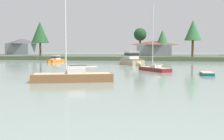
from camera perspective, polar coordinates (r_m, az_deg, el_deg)
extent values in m
cube|color=#4C563D|center=(99.78, 2.31, 2.74)|extent=(219.88, 41.17, 1.15)
cube|color=orange|center=(71.48, -11.50, 1.69)|extent=(2.79, 5.76, 1.16)
cone|color=orange|center=(69.19, -12.75, 1.58)|extent=(1.84, 1.82, 1.57)
cube|color=silver|center=(71.46, -11.50, 2.13)|extent=(2.88, 5.88, 0.05)
cube|color=silver|center=(71.47, -11.49, 2.55)|extent=(1.74, 2.13, 1.00)
cube|color=#19232D|center=(71.47, -11.49, 2.63)|extent=(1.77, 2.17, 0.36)
cube|color=beige|center=(71.46, -11.50, 2.98)|extent=(2.00, 2.39, 0.06)
cylinder|color=silver|center=(71.45, -11.50, 3.30)|extent=(0.03, 0.03, 0.75)
cube|color=brown|center=(28.97, -8.16, -2.13)|extent=(8.58, 4.90, 1.41)
cube|color=#CCB78E|center=(28.90, -8.17, -0.71)|extent=(8.02, 4.47, 0.04)
cube|color=silver|center=(28.88, -7.36, -0.17)|extent=(2.21, 2.01, 0.50)
cylinder|color=silver|center=(28.95, -9.62, 10.32)|extent=(0.17, 0.17, 11.10)
cylinder|color=silver|center=(28.87, -6.22, 0.53)|extent=(3.17, 1.19, 0.13)
cylinder|color=silver|center=(28.86, -6.22, 0.63)|extent=(2.86, 1.09, 0.14)
cylinder|color=#999999|center=(29.03, -12.94, 10.21)|extent=(3.15, 1.09, 11.05)
cube|color=tan|center=(60.55, 4.01, 1.41)|extent=(6.25, 8.46, 1.97)
cone|color=tan|center=(56.79, 5.54, 1.21)|extent=(3.23, 3.16, 2.43)
cube|color=black|center=(60.50, 4.02, 2.32)|extent=(6.42, 8.65, 0.05)
cube|color=silver|center=(60.37, 4.06, 3.09)|extent=(3.37, 3.75, 1.57)
cube|color=#19232D|center=(60.37, 4.06, 3.24)|extent=(3.44, 3.83, 0.57)
cube|color=beige|center=(60.36, 4.07, 3.86)|extent=(3.85, 4.24, 0.06)
cylinder|color=silver|center=(60.36, 4.07, 4.64)|extent=(0.03, 0.03, 1.59)
cube|color=#196B70|center=(37.63, 18.98, -0.85)|extent=(1.47, 3.28, 0.56)
cube|color=#C6B289|center=(37.60, 18.99, -0.43)|extent=(1.58, 3.42, 0.05)
cube|color=tan|center=(37.61, 18.99, -0.49)|extent=(1.21, 0.12, 0.03)
cube|color=maroon|center=(42.96, 8.74, -0.10)|extent=(5.26, 6.38, 0.91)
cube|color=#CCB78E|center=(42.92, 8.75, 0.54)|extent=(4.86, 5.93, 0.04)
cube|color=silver|center=(42.64, 9.00, 0.80)|extent=(1.76, 1.84, 0.39)
cylinder|color=silver|center=(43.31, 8.43, 6.83)|extent=(0.13, 0.13, 9.42)
cylinder|color=silver|center=(42.24, 9.35, 1.17)|extent=(1.61, 2.20, 0.11)
cylinder|color=silver|center=(42.24, 9.35, 1.24)|extent=(1.49, 2.01, 0.14)
cylinder|color=#999999|center=(44.41, 7.49, 6.75)|extent=(1.55, 2.16, 9.37)
cube|color=gray|center=(52.02, -6.86, 0.70)|extent=(2.98, 2.96, 0.45)
cube|color=brown|center=(52.01, -6.87, 0.95)|extent=(3.13, 3.12, 0.05)
cube|color=tan|center=(52.01, -6.86, 0.91)|extent=(0.79, 0.80, 0.03)
cylinder|color=brown|center=(82.05, 16.31, 5.29)|extent=(0.62, 0.62, 7.65)
cone|color=#336B38|center=(82.21, 16.37, 7.92)|extent=(4.72, 4.72, 5.77)
cylinder|color=brown|center=(95.37, 5.81, 4.87)|extent=(0.62, 0.62, 6.25)
sphere|color=#1E4723|center=(95.49, 5.83, 7.33)|extent=(4.36, 4.36, 4.36)
cylinder|color=brown|center=(89.79, 10.34, 4.62)|extent=(0.44, 0.44, 5.51)
cone|color=#336B38|center=(89.87, 10.37, 6.60)|extent=(4.10, 4.10, 5.01)
cylinder|color=brown|center=(90.57, -14.60, 5.00)|extent=(0.63, 0.63, 6.93)
cone|color=#235128|center=(90.72, -14.64, 7.56)|extent=(5.45, 5.45, 6.66)
cube|color=gray|center=(122.69, -18.00, 4.14)|extent=(10.22, 9.86, 4.48)
pyramid|color=#47474C|center=(122.73, -18.04, 5.69)|extent=(11.04, 10.65, 2.13)
cube|color=gray|center=(91.30, 8.75, 4.03)|extent=(10.78, 9.04, 3.58)
pyramid|color=brown|center=(91.32, 8.76, 5.56)|extent=(11.64, 9.77, 1.31)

